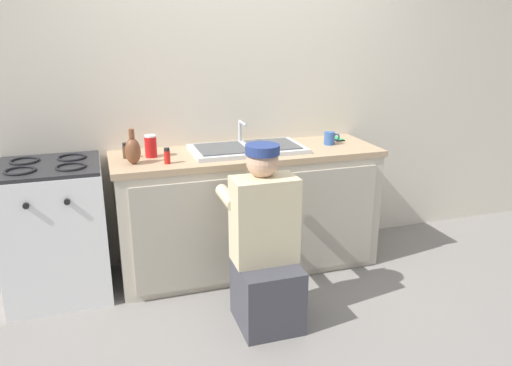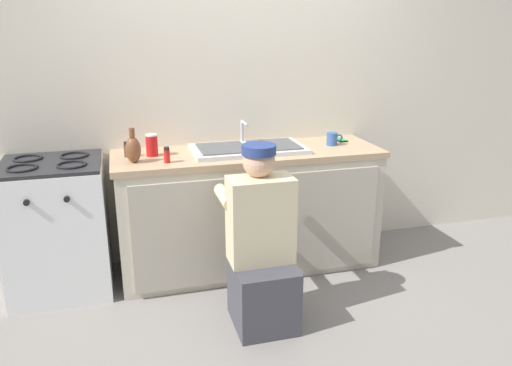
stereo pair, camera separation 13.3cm
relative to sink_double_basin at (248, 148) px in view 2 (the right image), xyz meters
The scene contains 13 objects.
ground_plane 0.96m from the sink_double_basin, 90.00° to the right, with size 12.00×12.00×0.00m, color gray.
back_wall 0.48m from the sink_double_basin, 90.00° to the left, with size 6.00×0.10×2.50m, color beige.
counter_cabinet 0.49m from the sink_double_basin, 90.00° to the right, with size 1.87×0.62×0.85m.
countertop 0.04m from the sink_double_basin, 90.00° to the right, with size 1.91×0.62×0.04m, color tan.
sink_double_basin is the anchor object (origin of this frame).
stove_range 1.41m from the sink_double_basin, behind, with size 0.64×0.62×0.92m.
plumber_person 0.88m from the sink_double_basin, 98.95° to the right, with size 0.42×0.61×1.10m.
soda_cup_red 0.68m from the sink_double_basin, behind, with size 0.08×0.08×0.15m.
coffee_mug 0.65m from the sink_double_basin, ahead, with size 0.13×0.08×0.09m.
spice_bottle_pepper 0.84m from the sink_double_basin, behind, with size 0.04×0.04×0.10m.
vase_decorative 0.81m from the sink_double_basin, behind, with size 0.10×0.10×0.23m.
spice_bottle_red 0.62m from the sink_double_basin, 164.38° to the right, with size 0.04×0.04×0.10m.
cell_phone 0.79m from the sink_double_basin, ahead, with size 0.07×0.14×0.01m.
Camera 2 is at (-0.87, -3.05, 1.76)m, focal length 35.00 mm.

